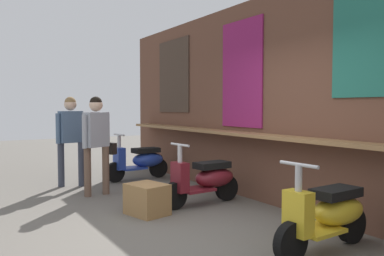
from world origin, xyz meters
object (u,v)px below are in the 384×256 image
Objects in this scene: scooter_maroon at (206,179)px; shopper_passing at (71,131)px; scooter_blue at (141,161)px; merchandise_crate at (147,199)px; scooter_yellow at (329,214)px; shopper_with_handbag at (97,135)px.

shopper_passing is at bearing -63.68° from scooter_maroon.
scooter_blue is at bearing 79.12° from shopper_passing.
merchandise_crate is (0.08, -1.04, -0.17)m from scooter_maroon.
shopper_passing is (-4.82, -1.43, 0.66)m from scooter_yellow.
scooter_blue is 0.83× the size of shopper_with_handbag.
scooter_maroon is at bearing 94.34° from merchandise_crate.
shopper_passing is at bearing -171.29° from merchandise_crate.
shopper_with_handbag is 1.78m from merchandise_crate.
scooter_maroon is 1.05m from merchandise_crate.
shopper_passing reaches higher than scooter_maroon.
scooter_maroon is 2.56× the size of merchandise_crate.
merchandise_crate is at bearing 64.61° from scooter_blue.
shopper_passing is 3.09× the size of merchandise_crate.
shopper_passing is (-0.99, -0.19, 0.02)m from shopper_with_handbag.
scooter_maroon is 1.00× the size of scooter_yellow.
scooter_blue is 4.82m from scooter_yellow.
scooter_yellow is (4.82, -0.00, 0.00)m from scooter_blue.
shopper_with_handbag is (0.98, -1.24, 0.64)m from scooter_blue.
scooter_yellow is at bearing 5.71° from shopper_passing.
shopper_with_handbag is at bearing 35.19° from scooter_blue.
merchandise_crate is at bearing 164.81° from shopper_with_handbag.
scooter_maroon is 2.04m from shopper_with_handbag.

